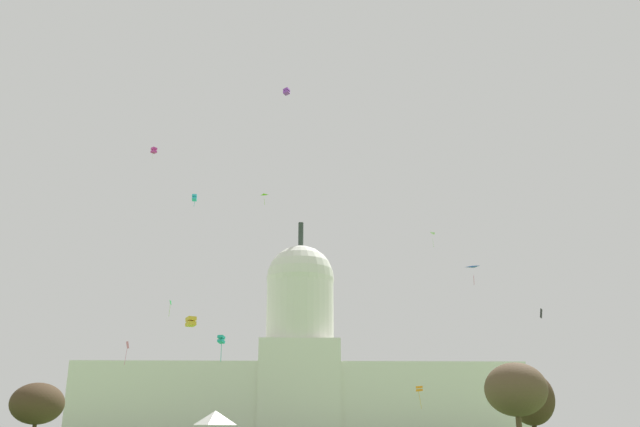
{
  "coord_description": "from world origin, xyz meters",
  "views": [
    {
      "loc": [
        -0.56,
        -35.45,
        2.95
      ],
      "look_at": [
        2.47,
        67.46,
        36.66
      ],
      "focal_mm": 36.93,
      "sensor_mm": 36.0,
      "label": 1
    }
  ],
  "objects_px": {
    "kite_cyan_high": "(194,198)",
    "kite_violet_high": "(287,91)",
    "tree_east_near": "(516,390)",
    "kite_pink_mid": "(127,347)",
    "tree_east_far": "(532,399)",
    "capitol_building": "(299,377)",
    "kite_green_high": "(170,304)",
    "kite_orange_low": "(419,389)",
    "kite_lime_high": "(263,195)",
    "kite_blue_mid": "(474,271)",
    "kite_black_low": "(541,313)",
    "tree_west_mid": "(37,404)",
    "kite_turquoise_low": "(221,340)",
    "kite_gold_low": "(191,322)",
    "kite_magenta_high": "(154,150)",
    "kite_white_high": "(435,234)"
  },
  "relations": [
    {
      "from": "kite_black_low",
      "to": "kite_violet_high",
      "type": "bearing_deg",
      "value": 126.96
    },
    {
      "from": "kite_white_high",
      "to": "kite_green_high",
      "type": "relative_size",
      "value": 0.55
    },
    {
      "from": "tree_east_near",
      "to": "tree_east_far",
      "type": "height_order",
      "value": "tree_east_near"
    },
    {
      "from": "kite_violet_high",
      "to": "kite_pink_mid",
      "type": "relative_size",
      "value": 0.27
    },
    {
      "from": "kite_turquoise_low",
      "to": "kite_pink_mid",
      "type": "distance_m",
      "value": 53.59
    },
    {
      "from": "kite_violet_high",
      "to": "kite_gold_low",
      "type": "bearing_deg",
      "value": -172.37
    },
    {
      "from": "capitol_building",
      "to": "tree_east_far",
      "type": "xyz_separation_m",
      "value": [
        40.0,
        -107.13,
        -11.39
      ]
    },
    {
      "from": "kite_orange_low",
      "to": "capitol_building",
      "type": "bearing_deg",
      "value": 161.69
    },
    {
      "from": "kite_magenta_high",
      "to": "kite_orange_low",
      "type": "xyz_separation_m",
      "value": [
        49.9,
        36.9,
        -37.01
      ]
    },
    {
      "from": "kite_cyan_high",
      "to": "kite_blue_mid",
      "type": "xyz_separation_m",
      "value": [
        45.65,
        -23.04,
        -19.14
      ]
    },
    {
      "from": "tree_west_mid",
      "to": "kite_violet_high",
      "type": "xyz_separation_m",
      "value": [
        43.16,
        -19.39,
        51.4
      ]
    },
    {
      "from": "kite_lime_high",
      "to": "kite_blue_mid",
      "type": "relative_size",
      "value": 1.14
    },
    {
      "from": "kite_violet_high",
      "to": "tree_west_mid",
      "type": "bearing_deg",
      "value": 92.94
    },
    {
      "from": "capitol_building",
      "to": "kite_orange_low",
      "type": "distance_m",
      "value": 87.02
    },
    {
      "from": "tree_west_mid",
      "to": "kite_turquoise_low",
      "type": "xyz_separation_m",
      "value": [
        35.05,
        -29.37,
        7.49
      ]
    },
    {
      "from": "tree_east_near",
      "to": "kite_blue_mid",
      "type": "xyz_separation_m",
      "value": [
        -7.44,
        -8.82,
        16.39
      ]
    },
    {
      "from": "tree_east_near",
      "to": "kite_blue_mid",
      "type": "distance_m",
      "value": 20.04
    },
    {
      "from": "kite_lime_high",
      "to": "kite_cyan_high",
      "type": "xyz_separation_m",
      "value": [
        -10.37,
        -41.54,
        -15.46
      ]
    },
    {
      "from": "kite_magenta_high",
      "to": "kite_cyan_high",
      "type": "height_order",
      "value": "kite_magenta_high"
    },
    {
      "from": "kite_magenta_high",
      "to": "kite_cyan_high",
      "type": "xyz_separation_m",
      "value": [
        5.0,
        13.62,
        -3.65
      ]
    },
    {
      "from": "tree_east_far",
      "to": "kite_black_low",
      "type": "distance_m",
      "value": 41.34
    },
    {
      "from": "kite_lime_high",
      "to": "kite_violet_high",
      "type": "relative_size",
      "value": 2.0
    },
    {
      "from": "kite_orange_low",
      "to": "tree_east_far",
      "type": "bearing_deg",
      "value": -3.21
    },
    {
      "from": "kite_green_high",
      "to": "kite_black_low",
      "type": "height_order",
      "value": "kite_green_high"
    },
    {
      "from": "kite_orange_low",
      "to": "kite_blue_mid",
      "type": "relative_size",
      "value": 1.99
    },
    {
      "from": "kite_lime_high",
      "to": "kite_violet_high",
      "type": "xyz_separation_m",
      "value": [
        6.97,
        -56.7,
        -1.1
      ]
    },
    {
      "from": "tree_east_far",
      "to": "kite_violet_high",
      "type": "distance_m",
      "value": 67.75
    },
    {
      "from": "kite_pink_mid",
      "to": "kite_gold_low",
      "type": "relative_size",
      "value": 3.52
    },
    {
      "from": "kite_blue_mid",
      "to": "kite_magenta_high",
      "type": "bearing_deg",
      "value": 20.09
    },
    {
      "from": "capitol_building",
      "to": "kite_turquoise_low",
      "type": "xyz_separation_m",
      "value": [
        -10.71,
        -131.35,
        -4.57
      ]
    },
    {
      "from": "kite_gold_low",
      "to": "kite_cyan_high",
      "type": "bearing_deg",
      "value": 67.74
    },
    {
      "from": "tree_west_mid",
      "to": "kite_violet_high",
      "type": "bearing_deg",
      "value": -24.19
    },
    {
      "from": "kite_white_high",
      "to": "kite_gold_low",
      "type": "distance_m",
      "value": 54.6
    },
    {
      "from": "kite_magenta_high",
      "to": "kite_pink_mid",
      "type": "xyz_separation_m",
      "value": [
        -10.7,
        35.71,
        -28.74
      ]
    },
    {
      "from": "capitol_building",
      "to": "kite_gold_low",
      "type": "height_order",
      "value": "capitol_building"
    },
    {
      "from": "tree_east_near",
      "to": "kite_pink_mid",
      "type": "distance_m",
      "value": 78.47
    },
    {
      "from": "kite_black_low",
      "to": "kite_gold_low",
      "type": "relative_size",
      "value": 0.79
    },
    {
      "from": "kite_cyan_high",
      "to": "kite_violet_high",
      "type": "bearing_deg",
      "value": -44.85
    },
    {
      "from": "capitol_building",
      "to": "kite_orange_low",
      "type": "xyz_separation_m",
      "value": [
        24.97,
        -82.94,
        -8.39
      ]
    },
    {
      "from": "capitol_building",
      "to": "kite_green_high",
      "type": "distance_m",
      "value": 55.58
    },
    {
      "from": "kite_green_high",
      "to": "tree_west_mid",
      "type": "bearing_deg",
      "value": -129.2
    },
    {
      "from": "tree_east_near",
      "to": "kite_lime_high",
      "type": "height_order",
      "value": "kite_lime_high"
    },
    {
      "from": "kite_violet_high",
      "to": "kite_green_high",
      "type": "bearing_deg",
      "value": 49.33
    },
    {
      "from": "kite_green_high",
      "to": "kite_orange_low",
      "type": "height_order",
      "value": "kite_green_high"
    },
    {
      "from": "kite_black_low",
      "to": "kite_cyan_high",
      "type": "height_order",
      "value": "kite_cyan_high"
    },
    {
      "from": "tree_east_far",
      "to": "tree_east_near",
      "type": "bearing_deg",
      "value": -117.26
    },
    {
      "from": "tree_east_far",
      "to": "kite_black_low",
      "type": "bearing_deg",
      "value": -106.07
    },
    {
      "from": "kite_cyan_high",
      "to": "kite_gold_low",
      "type": "relative_size",
      "value": 1.72
    },
    {
      "from": "kite_lime_high",
      "to": "kite_cyan_high",
      "type": "bearing_deg",
      "value": -87.26
    },
    {
      "from": "kite_pink_mid",
      "to": "tree_east_far",
      "type": "bearing_deg",
      "value": 79.79
    }
  ]
}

